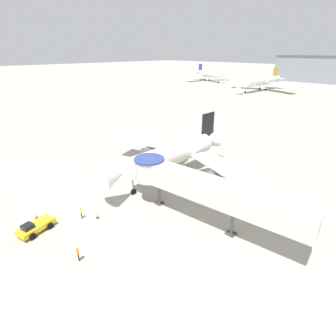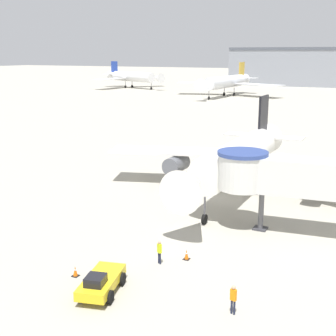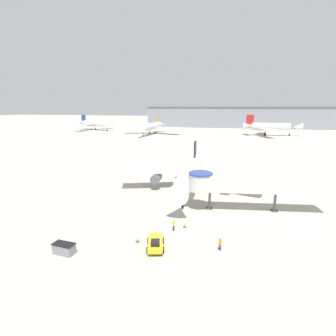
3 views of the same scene
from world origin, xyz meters
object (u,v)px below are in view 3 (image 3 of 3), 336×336
Objects in this scene: jet_bridge at (248,183)px; pushback_tug_yellow at (155,243)px; ground_crew_wing_walker at (174,224)px; main_airplane at (190,173)px; background_jet_red_tail at (269,127)px; service_container_gray at (64,249)px; background_jet_gold_tail at (151,127)px; traffic_cone_near_nose at (185,225)px; traffic_cone_apron_front at (137,239)px; ground_crew_marshaller at (220,243)px; background_jet_blue_tail at (95,124)px.

jet_bridge is 19.92m from pushback_tug_yellow.
main_airplane is at bearing -60.90° from ground_crew_wing_walker.
main_airplane is 119.02m from background_jet_red_tail.
service_container_gray is 135.31m from background_jet_gold_tail.
ground_crew_wing_walker reaches higher than pushback_tug_yellow.
traffic_cone_near_nose is (2.64, 6.65, -0.38)m from pushback_tug_yellow.
background_jet_red_tail is (35.01, 136.46, 4.92)m from traffic_cone_apron_front.
service_container_gray is at bearing -175.49° from pushback_tug_yellow.
background_jet_red_tail reaches higher than jet_bridge.
background_jet_red_tail is at bearing 74.36° from main_airplane.
background_jet_gold_tail is at bearing 105.56° from traffic_cone_apron_front.
traffic_cone_apron_front is 0.02× the size of background_jet_gold_tail.
service_container_gray is 14.60m from ground_crew_wing_walker.
main_airplane is 17.76m from ground_crew_wing_walker.
service_container_gray is 1.63× the size of ground_crew_marshaller.
pushback_tug_yellow is 1.59× the size of service_container_gray.
background_jet_gold_tail is at bearing 109.91° from main_airplane.
jet_bridge is 123.77m from background_jet_red_tail.
background_jet_gold_tail reaches higher than jet_bridge.
traffic_cone_apron_front is at bearing -100.44° from main_airplane.
jet_bridge is 29.61m from service_container_gray.
background_jet_red_tail reaches higher than ground_crew_wing_walker.
ground_crew_marshaller is at bearing 169.68° from background_jet_red_tail.
pushback_tug_yellow is 141.34m from background_jet_red_tail.
main_airplane is at bearing -123.23° from background_jet_blue_tail.
ground_crew_marshaller is (5.23, -5.30, 0.66)m from traffic_cone_near_nose.
background_jet_blue_tail reaches higher than traffic_cone_apron_front.
traffic_cone_near_nose is 166.73m from background_jet_blue_tail.
traffic_cone_apron_front is (-3.81, -21.60, -3.66)m from main_airplane.
jet_bridge is 21.00m from traffic_cone_apron_front.
service_container_gray reaches higher than traffic_cone_apron_front.
background_jet_gold_tail is 1.14× the size of background_jet_blue_tail.
background_jet_gold_tail is 1.08× the size of background_jet_red_tail.
jet_bridge is at bearing 44.43° from traffic_cone_apron_front.
pushback_tug_yellow is 2.99m from traffic_cone_apron_front.
ground_crew_wing_walker is at bearing -143.32° from jet_bridge.
main_airplane reaches higher than ground_crew_marshaller.
ground_crew_wing_walker is (4.02, 4.11, 0.63)m from traffic_cone_apron_front.
traffic_cone_apron_front is at bearing 165.44° from background_jet_red_tail.
background_jet_red_tail is 1.05× the size of background_jet_blue_tail.
traffic_cone_apron_front is at bearing -134.10° from traffic_cone_near_nose.
ground_crew_marshaller is at bearing -113.24° from jet_bridge.
background_jet_red_tail reaches higher than ground_crew_marshaller.
main_airplane is 16.52m from traffic_cone_near_nose.
main_airplane is 22.24m from traffic_cone_apron_front.
main_airplane is 0.88× the size of background_jet_red_tail.
traffic_cone_near_nose is at bearing 54.07° from pushback_tug_yellow.
background_jet_red_tail is at bearing 73.17° from service_container_gray.
background_jet_gold_tail is at bearing 101.90° from service_container_gray.
background_jet_gold_tail reaches higher than background_jet_blue_tail.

